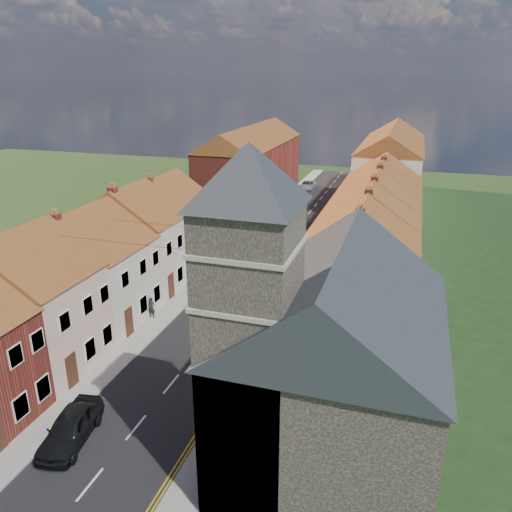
# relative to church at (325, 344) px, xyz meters

# --- Properties ---
(ground) EXTENTS (160.00, 160.00, 0.00)m
(ground) POSITION_rel_church_xyz_m (-9.36, -3.32, -5.88)
(ground) COLOR #24441D
(ground) RESTS_ON ground
(road) EXTENTS (7.00, 90.00, 0.02)m
(road) POSITION_rel_church_xyz_m (-9.36, 26.68, -5.87)
(road) COLOR black
(road) RESTS_ON ground
(pavement_left) EXTENTS (1.80, 90.00, 0.12)m
(pavement_left) POSITION_rel_church_xyz_m (-13.76, 26.68, -5.82)
(pavement_left) COLOR #A19A92
(pavement_left) RESTS_ON ground
(pavement_right) EXTENTS (1.80, 90.00, 0.12)m
(pavement_right) POSITION_rel_church_xyz_m (-4.96, 26.68, -5.82)
(pavement_right) COLOR #A19A92
(pavement_right) RESTS_ON ground
(church) EXTENTS (11.25, 14.25, 15.20)m
(church) POSITION_rel_church_xyz_m (0.00, 0.00, 0.00)
(church) COLOR #2D2620
(church) RESTS_ON ground
(cottage_r_tudor) EXTENTS (8.30, 5.20, 9.00)m
(cottage_r_tudor) POSITION_rel_church_xyz_m (-0.09, 9.37, -1.41)
(cottage_r_tudor) COLOR white
(cottage_r_tudor) RESTS_ON ground
(cottage_r_white_near) EXTENTS (8.30, 6.00, 9.00)m
(cottage_r_white_near) POSITION_rel_church_xyz_m (-0.06, 14.77, -1.40)
(cottage_r_white_near) COLOR maroon
(cottage_r_white_near) RESTS_ON ground
(cottage_r_cream_mid) EXTENTS (8.30, 5.20, 9.00)m
(cottage_r_cream_mid) POSITION_rel_church_xyz_m (-0.06, 20.17, -1.40)
(cottage_r_cream_mid) COLOR silver
(cottage_r_cream_mid) RESTS_ON ground
(cottage_r_pink) EXTENTS (8.30, 6.00, 9.00)m
(cottage_r_pink) POSITION_rel_church_xyz_m (-0.06, 25.57, -1.40)
(cottage_r_pink) COLOR #B99792
(cottage_r_pink) RESTS_ON ground
(cottage_r_white_far) EXTENTS (8.30, 5.20, 9.00)m
(cottage_r_white_far) POSITION_rel_church_xyz_m (-0.06, 30.97, -1.40)
(cottage_r_white_far) COLOR #B99792
(cottage_r_white_far) RESTS_ON ground
(cottage_r_cream_far) EXTENTS (8.30, 6.00, 9.00)m
(cottage_r_cream_far) POSITION_rel_church_xyz_m (-0.06, 36.37, -1.40)
(cottage_r_cream_far) COLOR #B99792
(cottage_r_cream_far) RESTS_ON ground
(cottage_l_cream) EXTENTS (8.30, 6.30, 9.10)m
(cottage_l_cream) POSITION_rel_church_xyz_m (-18.66, 2.22, -1.35)
(cottage_l_cream) COLOR #B99792
(cottage_l_cream) RESTS_ON ground
(cottage_l_white) EXTENTS (8.30, 6.90, 8.80)m
(cottage_l_white) POSITION_rel_church_xyz_m (-18.66, 8.62, -1.51)
(cottage_l_white) COLOR silver
(cottage_l_white) RESTS_ON ground
(cottage_l_brick_mid) EXTENTS (8.30, 5.70, 9.10)m
(cottage_l_brick_mid) POSITION_rel_church_xyz_m (-18.66, 14.72, -1.35)
(cottage_l_brick_mid) COLOR silver
(cottage_l_brick_mid) RESTS_ON ground
(cottage_l_pink) EXTENTS (8.30, 6.30, 8.80)m
(cottage_l_pink) POSITION_rel_church_xyz_m (-18.66, 20.52, -1.51)
(cottage_l_pink) COLOR #B99792
(cottage_l_pink) RESTS_ON ground
(block_right_far) EXTENTS (8.30, 24.20, 10.50)m
(block_right_far) POSITION_rel_church_xyz_m (-0.06, 51.68, -0.58)
(block_right_far) COLOR white
(block_right_far) RESTS_ON ground
(block_left_far) EXTENTS (8.30, 24.20, 10.50)m
(block_left_far) POSITION_rel_church_xyz_m (-18.66, 46.68, -0.58)
(block_left_far) COLOR maroon
(block_left_far) RESTS_ON ground
(lamppost) EXTENTS (0.88, 0.15, 6.00)m
(lamppost) POSITION_rel_church_xyz_m (-13.17, 16.68, -2.34)
(lamppost) COLOR black
(lamppost) RESTS_ON pavement_left
(car_near) EXTENTS (2.62, 4.85, 1.57)m
(car_near) POSITION_rel_church_xyz_m (-11.92, -3.13, -5.09)
(car_near) COLOR black
(car_near) RESTS_ON ground
(car_far) EXTENTS (2.45, 4.56, 1.25)m
(car_far) POSITION_rel_church_xyz_m (-11.56, 33.00, -5.25)
(car_far) COLOR navy
(car_far) RESTS_ON ground
(car_distant) EXTENTS (2.24, 4.64, 1.27)m
(car_distant) POSITION_rel_church_xyz_m (-12.56, 55.86, -5.24)
(car_distant) COLOR silver
(car_distant) RESTS_ON ground
(pedestrian_left) EXTENTS (0.64, 0.48, 1.60)m
(pedestrian_left) POSITION_rel_church_xyz_m (-14.46, 9.75, -4.96)
(pedestrian_left) COLOR black
(pedestrian_left) RESTS_ON pavement_left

